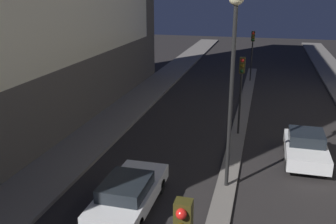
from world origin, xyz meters
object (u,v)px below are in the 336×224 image
(traffic_light_mid, at_px, (241,78))
(street_lamp, at_px, (233,52))
(car_left_lane, at_px, (129,193))
(traffic_light_far, at_px, (253,45))
(car_right_lane, at_px, (306,147))

(traffic_light_mid, relative_size, street_lamp, 0.56)
(street_lamp, distance_m, car_left_lane, 6.80)
(street_lamp, xyz_separation_m, car_left_lane, (-3.50, -2.64, -5.19))
(traffic_light_mid, xyz_separation_m, traffic_light_far, (0.00, 13.81, 0.00))
(car_left_lane, bearing_deg, street_lamp, 37.03)
(traffic_light_mid, relative_size, car_right_lane, 1.11)
(traffic_light_far, xyz_separation_m, street_lamp, (0.00, -20.13, 2.47))
(car_left_lane, xyz_separation_m, car_right_lane, (7.00, 6.27, 0.03))
(traffic_light_mid, bearing_deg, street_lamp, -90.00)
(street_lamp, xyz_separation_m, car_right_lane, (3.50, 3.63, -5.16))
(street_lamp, height_order, car_right_lane, street_lamp)
(traffic_light_far, relative_size, car_left_lane, 0.96)
(car_right_lane, bearing_deg, traffic_light_mid, 142.40)
(car_right_lane, bearing_deg, traffic_light_far, 101.98)
(traffic_light_mid, bearing_deg, traffic_light_far, 90.00)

